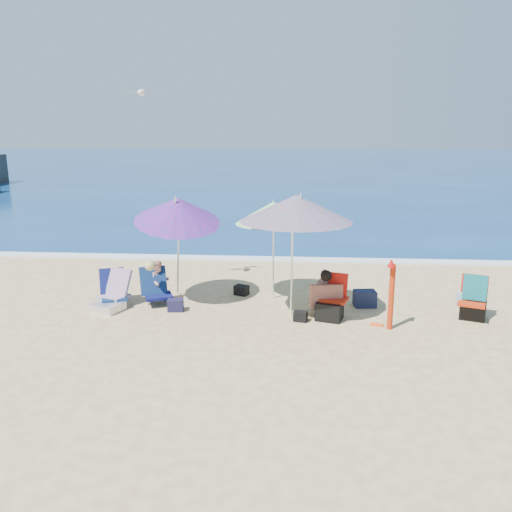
# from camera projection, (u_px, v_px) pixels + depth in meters

# --- Properties ---
(ground) EXTENTS (120.00, 120.00, 0.00)m
(ground) POSITION_uv_depth(u_px,v_px,m) (268.00, 326.00, 9.81)
(ground) COLOR #D8BC84
(ground) RESTS_ON ground
(sea) EXTENTS (120.00, 80.00, 0.12)m
(sea) POSITION_uv_depth(u_px,v_px,m) (291.00, 165.00, 53.43)
(sea) COLOR navy
(sea) RESTS_ON ground
(foam) EXTENTS (120.00, 0.50, 0.04)m
(foam) POSITION_uv_depth(u_px,v_px,m) (278.00, 259.00, 14.75)
(foam) COLOR white
(foam) RESTS_ON ground
(umbrella_turquoise) EXTENTS (2.72, 2.72, 2.44)m
(umbrella_turquoise) POSITION_uv_depth(u_px,v_px,m) (296.00, 208.00, 9.75)
(umbrella_turquoise) COLOR white
(umbrella_turquoise) RESTS_ON ground
(umbrella_striped) EXTENTS (1.69, 1.69, 2.14)m
(umbrella_striped) POSITION_uv_depth(u_px,v_px,m) (273.00, 213.00, 10.98)
(umbrella_striped) COLOR white
(umbrella_striped) RESTS_ON ground
(umbrella_blue) EXTENTS (2.36, 2.40, 2.42)m
(umbrella_blue) POSITION_uv_depth(u_px,v_px,m) (178.00, 210.00, 10.66)
(umbrella_blue) COLOR silver
(umbrella_blue) RESTS_ON ground
(furled_umbrella) EXTENTS (0.20, 0.24, 1.35)m
(furled_umbrella) POSITION_uv_depth(u_px,v_px,m) (391.00, 290.00, 9.49)
(furled_umbrella) COLOR #B52C0C
(furled_umbrella) RESTS_ON ground
(chair_navy) EXTENTS (0.74, 0.83, 0.72)m
(chair_navy) POSITION_uv_depth(u_px,v_px,m) (113.00, 295.00, 11.00)
(chair_navy) COLOR #0D274D
(chair_navy) RESTS_ON ground
(chair_rainbow) EXTENTS (0.76, 0.99, 0.76)m
(chair_rainbow) POSITION_uv_depth(u_px,v_px,m) (112.00, 299.00, 10.76)
(chair_rainbow) COLOR #E98052
(chair_rainbow) RESTS_ON ground
(camp_chair_left) EXTENTS (0.68, 0.67, 0.86)m
(camp_chair_left) POSITION_uv_depth(u_px,v_px,m) (331.00, 306.00, 10.14)
(camp_chair_left) COLOR #B5220C
(camp_chair_left) RESTS_ON ground
(camp_chair_right) EXTENTS (0.69, 0.73, 0.89)m
(camp_chair_right) POSITION_uv_depth(u_px,v_px,m) (473.00, 303.00, 10.13)
(camp_chair_right) COLOR red
(camp_chair_right) RESTS_ON ground
(person_center) EXTENTS (0.66, 0.64, 0.93)m
(person_center) POSITION_uv_depth(u_px,v_px,m) (325.00, 293.00, 10.30)
(person_center) COLOR tan
(person_center) RESTS_ON ground
(person_left) EXTENTS (0.79, 0.79, 1.00)m
(person_left) POSITION_uv_depth(u_px,v_px,m) (158.00, 282.00, 11.05)
(person_left) COLOR tan
(person_left) RESTS_ON ground
(bag_navy_a) EXTENTS (0.33, 0.25, 0.24)m
(bag_navy_a) POSITION_uv_depth(u_px,v_px,m) (176.00, 305.00, 10.61)
(bag_navy_a) COLOR #191734
(bag_navy_a) RESTS_ON ground
(bag_black_a) EXTENTS (0.35, 0.32, 0.21)m
(bag_black_a) POSITION_uv_depth(u_px,v_px,m) (241.00, 290.00, 11.64)
(bag_black_a) COLOR black
(bag_black_a) RESTS_ON ground
(bag_navy_b) EXTENTS (0.48, 0.38, 0.33)m
(bag_navy_b) POSITION_uv_depth(u_px,v_px,m) (365.00, 298.00, 10.89)
(bag_navy_b) COLOR #1A1F3A
(bag_navy_b) RESTS_ON ground
(bag_black_b) EXTENTS (0.29, 0.23, 0.20)m
(bag_black_b) POSITION_uv_depth(u_px,v_px,m) (300.00, 316.00, 10.05)
(bag_black_b) COLOR black
(bag_black_b) RESTS_ON ground
(orange_item) EXTENTS (0.25, 0.17, 0.03)m
(orange_item) POSITION_uv_depth(u_px,v_px,m) (377.00, 325.00, 9.84)
(orange_item) COLOR #F74F1A
(orange_item) RESTS_ON ground
(seagull) EXTENTS (0.69, 0.58, 0.13)m
(seagull) POSITION_uv_depth(u_px,v_px,m) (142.00, 92.00, 10.82)
(seagull) COLOR silver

